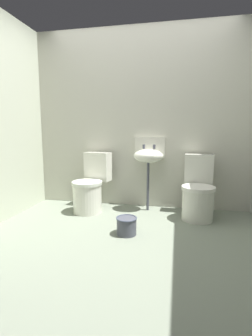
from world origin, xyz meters
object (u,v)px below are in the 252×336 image
at_px(toilet_left, 91,187).
at_px(toilet_right, 198,193).
at_px(bucket, 127,225).
at_px(sink, 149,155).

distance_m(toilet_left, toilet_right, 1.41).
xyz_separation_m(toilet_left, bucket, (0.64, -0.69, -0.22)).
bearing_deg(sink, toilet_left, -166.23).
relative_size(toilet_left, toilet_right, 1.00).
height_order(toilet_left, bucket, toilet_left).
height_order(toilet_right, bucket, toilet_right).
distance_m(toilet_left, bucket, 0.97).
relative_size(toilet_right, sink, 0.79).
xyz_separation_m(toilet_left, toilet_right, (1.41, -0.00, 0.00)).
height_order(toilet_left, sink, sink).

